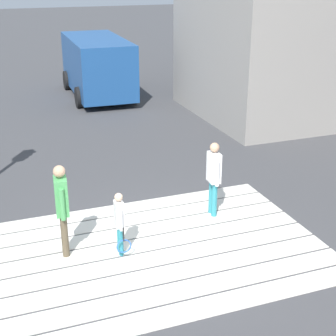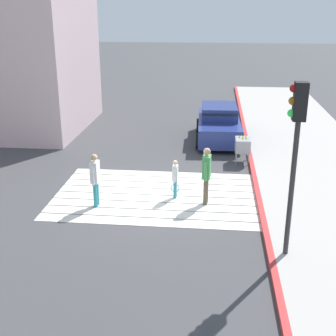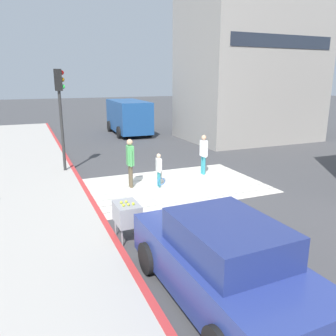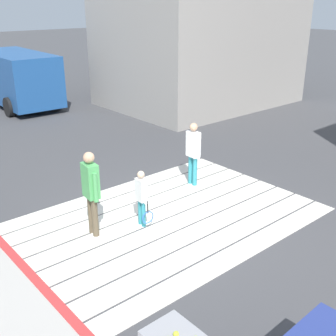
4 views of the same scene
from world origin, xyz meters
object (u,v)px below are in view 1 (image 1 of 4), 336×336
(pedestrian_adult_trailing, at_px, (62,204))
(pedestrian_child_with_racket, at_px, (120,221))
(pedestrian_adult_lead, at_px, (214,174))
(van_down_street, at_px, (97,65))

(pedestrian_adult_trailing, bearing_deg, pedestrian_child_with_racket, -20.65)
(pedestrian_adult_lead, height_order, pedestrian_adult_trailing, pedestrian_adult_trailing)
(pedestrian_adult_lead, distance_m, pedestrian_child_with_racket, 2.49)
(pedestrian_child_with_racket, bearing_deg, pedestrian_adult_trailing, 159.35)
(van_down_street, relative_size, pedestrian_child_with_racket, 4.21)
(pedestrian_adult_lead, bearing_deg, pedestrian_adult_trailing, -171.19)
(van_down_street, distance_m, pedestrian_adult_trailing, 12.45)
(pedestrian_adult_lead, distance_m, pedestrian_adult_trailing, 3.32)
(pedestrian_child_with_racket, bearing_deg, pedestrian_adult_lead, 20.71)
(van_down_street, xyz_separation_m, pedestrian_child_with_racket, (-2.49, -12.32, -0.58))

